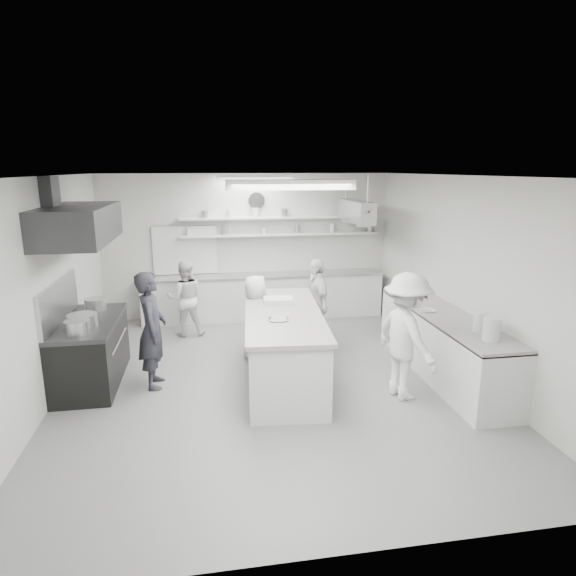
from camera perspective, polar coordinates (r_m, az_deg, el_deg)
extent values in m
cube|color=gray|center=(7.50, -2.12, -10.75)|extent=(6.00, 7.00, 0.02)
cube|color=white|center=(6.83, -2.35, 12.98)|extent=(6.00, 7.00, 0.02)
cube|color=beige|center=(10.43, -4.72, 4.89)|extent=(6.00, 0.04, 3.00)
cube|color=beige|center=(3.75, 4.83, -11.63)|extent=(6.00, 0.04, 3.00)
cube|color=beige|center=(7.28, -26.35, -0.41)|extent=(0.04, 7.00, 3.00)
cube|color=beige|center=(7.96, 19.71, 1.34)|extent=(0.04, 7.00, 3.00)
cube|color=black|center=(7.84, -21.90, -7.04)|extent=(0.80, 1.80, 0.90)
cube|color=#313133|center=(7.42, -23.22, 6.84)|extent=(0.85, 2.00, 0.50)
cube|color=silver|center=(10.38, -2.82, -0.99)|extent=(5.00, 0.60, 0.92)
cube|color=silver|center=(10.35, -0.80, 6.26)|extent=(4.20, 0.26, 0.04)
cube|color=silver|center=(10.31, -0.81, 8.19)|extent=(4.20, 0.26, 0.04)
cube|color=black|center=(10.39, -11.88, 4.33)|extent=(1.30, 0.04, 1.00)
cylinder|color=white|center=(10.31, -3.68, 10.12)|extent=(0.32, 0.05, 0.32)
cube|color=silver|center=(7.91, 17.58, -6.35)|extent=(0.74, 3.30, 0.94)
cube|color=#B1B1B2|center=(9.64, 7.84, 8.87)|extent=(0.30, 1.60, 0.40)
cube|color=silver|center=(5.05, 0.30, 11.92)|extent=(1.30, 0.25, 0.10)
cube|color=silver|center=(8.62, -3.91, 12.66)|extent=(1.30, 0.25, 0.10)
cube|color=silver|center=(7.35, -0.57, -6.93)|extent=(1.25, 2.83, 1.01)
cylinder|color=#B1B1B2|center=(7.38, -22.78, -3.70)|extent=(0.40, 0.40, 0.23)
imported|color=#282831|center=(7.29, -15.52, -4.72)|extent=(0.42, 0.63, 1.71)
imported|color=silver|center=(9.42, -11.85, -1.17)|extent=(0.71, 0.55, 1.44)
imported|color=silver|center=(8.09, -3.76, -3.46)|extent=(0.57, 0.76, 1.42)
imported|color=silver|center=(8.66, 3.35, -1.74)|extent=(0.47, 0.96, 1.58)
imported|color=silver|center=(6.87, 13.61, -5.50)|extent=(0.92, 1.26, 1.76)
imported|color=#B1B1B2|center=(6.79, -1.12, -3.84)|extent=(0.31, 0.31, 0.07)
imported|color=silver|center=(7.63, -2.08, -1.87)|extent=(0.24, 0.24, 0.07)
imported|color=silver|center=(7.80, 15.88, -2.65)|extent=(0.24, 0.24, 0.06)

